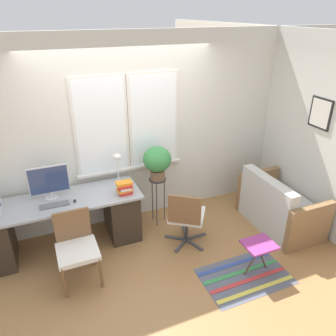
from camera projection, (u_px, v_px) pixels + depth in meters
ground_plane at (145, 242)px, 4.54m from camera, size 14.00×14.00×0.00m
wall_back_with_window at (125, 133)px, 4.57m from camera, size 9.00×0.12×2.70m
wall_right_with_picture at (300, 128)px, 4.79m from camera, size 0.08×9.00×2.70m
desk at (62, 223)px, 4.30m from camera, size 2.09×0.67×0.73m
monitor at (49, 182)px, 4.10m from camera, size 0.49×0.16×0.45m
keyboard at (54, 205)px, 4.04m from camera, size 0.35×0.11×0.02m
mouse at (75, 201)px, 4.12m from camera, size 0.04×0.06×0.03m
desk_lamp at (118, 163)px, 4.44m from camera, size 0.14×0.14×0.44m
book_stack at (125, 188)px, 4.26m from camera, size 0.21×0.16×0.18m
desk_chair_wooden at (76, 246)px, 3.77m from camera, size 0.46×0.47×0.84m
office_chair_swivel at (186, 216)px, 4.33m from camera, size 0.62×0.63×0.85m
couch_loveseat at (278, 208)px, 4.79m from camera, size 0.72×1.21×0.82m
plant_stand at (158, 185)px, 4.71m from camera, size 0.24×0.24×0.74m
potted_plant at (157, 161)px, 4.54m from camera, size 0.39×0.39×0.48m
floor_rug_striped at (245, 276)px, 3.97m from camera, size 1.06×0.68×0.01m
folding_stool at (259, 247)px, 3.88m from camera, size 0.37×0.31×0.43m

